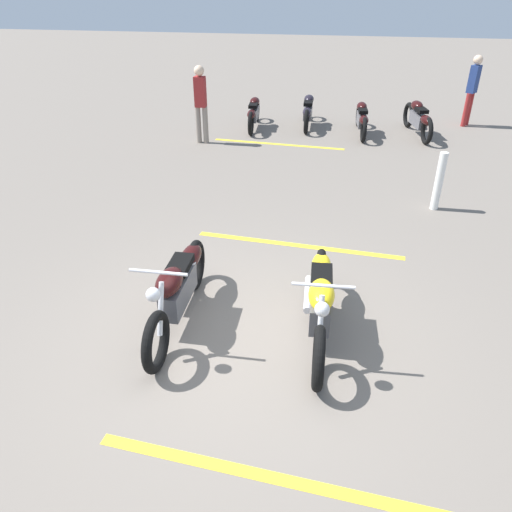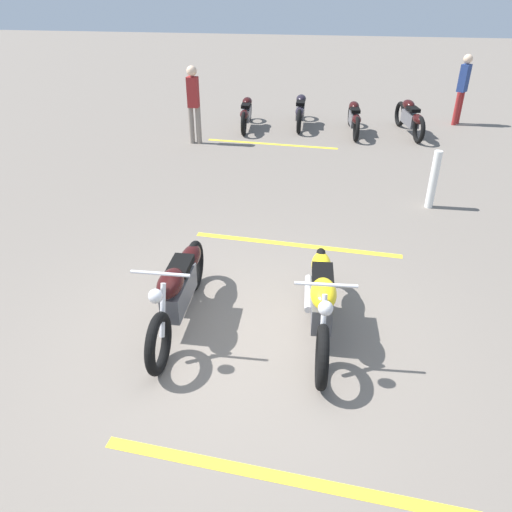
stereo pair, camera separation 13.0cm
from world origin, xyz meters
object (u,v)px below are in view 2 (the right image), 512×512
object	(u,v)px
motorcycle_row_right	(246,113)
bystander_secondary	(463,86)
motorcycle_bright_foreground	(321,299)
motorcycle_row_center	(300,111)
bollard_post	(433,180)
motorcycle_dark_foreground	(179,289)
motorcycle_row_left	(354,118)
bystander_near_row	(194,101)
motorcycle_row_far_left	(411,117)

from	to	relation	value
motorcycle_row_right	bystander_secondary	distance (m)	5.76
motorcycle_bright_foreground	bystander_secondary	size ratio (longest dim) A/B	1.24
motorcycle_row_right	bystander_secondary	xyz separation A→B (m)	(1.23, -5.59, 0.59)
motorcycle_row_center	bollard_post	distance (m)	5.54
motorcycle_dark_foreground	motorcycle_bright_foreground	bearing A→B (deg)	90.63
motorcycle_dark_foreground	bystander_secondary	world-z (taller)	bystander_secondary
motorcycle_dark_foreground	motorcycle_row_left	world-z (taller)	motorcycle_dark_foreground
motorcycle_row_left	motorcycle_row_right	distance (m)	2.79
bystander_near_row	bystander_secondary	bearing A→B (deg)	-67.03
motorcycle_row_center	motorcycle_row_right	size ratio (longest dim) A/B	1.03
motorcycle_row_left	motorcycle_row_right	size ratio (longest dim) A/B	1.01
motorcycle_row_right	motorcycle_bright_foreground	bearing A→B (deg)	-168.39
motorcycle_row_left	bystander_near_row	size ratio (longest dim) A/B	1.12
motorcycle_dark_foreground	bystander_near_row	xyz separation A→B (m)	(6.88, 1.56, 0.54)
motorcycle_dark_foreground	motorcycle_row_left	bearing A→B (deg)	164.09
motorcycle_dark_foreground	motorcycle_row_right	bearing A→B (deg)	-176.86
motorcycle_bright_foreground	bystander_near_row	distance (m)	7.58
motorcycle_row_left	motorcycle_row_right	world-z (taller)	motorcycle_row_left
bystander_near_row	bollard_post	bearing A→B (deg)	-120.05
motorcycle_row_center	bystander_near_row	world-z (taller)	bystander_near_row
motorcycle_row_right	bystander_near_row	distance (m)	1.85
motorcycle_row_far_left	motorcycle_row_center	distance (m)	2.83
motorcycle_row_far_left	motorcycle_row_left	world-z (taller)	motorcycle_row_far_left
motorcycle_row_far_left	bollard_post	xyz separation A→B (m)	(-4.50, 0.17, 0.07)
motorcycle_bright_foreground	motorcycle_row_right	world-z (taller)	motorcycle_bright_foreground
motorcycle_row_far_left	motorcycle_row_center	bearing A→B (deg)	71.06
motorcycle_bright_foreground	motorcycle_row_far_left	world-z (taller)	motorcycle_bright_foreground
motorcycle_row_left	bollard_post	xyz separation A→B (m)	(-4.38, -1.24, 0.10)
bystander_near_row	motorcycle_row_left	bearing A→B (deg)	-69.64
motorcycle_row_left	motorcycle_dark_foreground	bearing A→B (deg)	160.54
motorcycle_dark_foreground	bystander_near_row	distance (m)	7.08
motorcycle_row_far_left	motorcycle_row_center	world-z (taller)	motorcycle_row_far_left
motorcycle_row_center	bollard_post	size ratio (longest dim) A/B	2.00
motorcycle_dark_foreground	motorcycle_row_left	size ratio (longest dim) A/B	1.11
motorcycle_row_left	bystander_near_row	xyz separation A→B (m)	(-1.33, 3.81, 0.59)
motorcycle_dark_foreground	bystander_secondary	xyz separation A→B (m)	(9.54, -5.05, 0.54)
motorcycle_row_left	motorcycle_row_center	bearing A→B (deg)	66.29
motorcycle_bright_foreground	motorcycle_row_center	distance (m)	8.71
motorcycle_bright_foreground	motorcycle_row_center	bearing A→B (deg)	-177.27
motorcycle_dark_foreground	motorcycle_row_right	distance (m)	8.33
motorcycle_row_left	bystander_near_row	bearing A→B (deg)	105.12
motorcycle_bright_foreground	motorcycle_row_far_left	distance (m)	8.53
motorcycle_row_right	bollard_post	xyz separation A→B (m)	(-4.48, -4.03, 0.11)
bystander_near_row	bystander_secondary	distance (m)	7.12
motorcycle_row_left	motorcycle_row_center	distance (m)	1.48
motorcycle_bright_foreground	motorcycle_row_right	bearing A→B (deg)	-167.70
motorcycle_dark_foreground	motorcycle_row_far_left	world-z (taller)	motorcycle_dark_foreground
motorcycle_dark_foreground	bystander_secondary	distance (m)	10.80
motorcycle_row_left	bystander_near_row	world-z (taller)	bystander_near_row
motorcycle_dark_foreground	motorcycle_row_left	distance (m)	8.52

